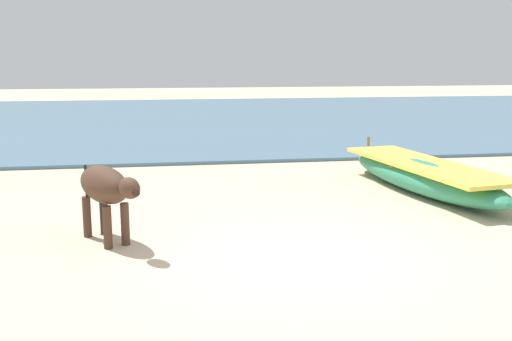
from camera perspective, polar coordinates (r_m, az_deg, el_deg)
name	(u,v)px	position (r m, az deg, el deg)	size (l,w,h in m)	color
ground	(294,256)	(7.47, 3.68, -8.20)	(80.00, 80.00, 0.00)	beige
sea_water	(201,118)	(23.56, -5.29, 5.00)	(60.00, 20.00, 0.08)	slate
fishing_boat_3	(423,176)	(11.29, 15.69, -0.47)	(1.78, 4.70, 0.75)	#338C66
cow_adult_dark	(106,188)	(8.08, -14.15, -1.65)	(1.02, 1.47, 1.02)	#4C3323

